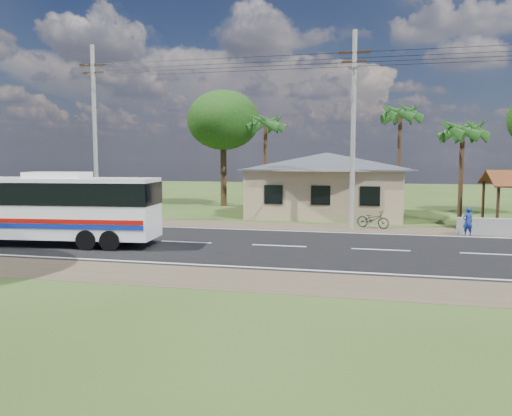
# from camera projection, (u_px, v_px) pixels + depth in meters

# --- Properties ---
(ground) EXTENTS (120.00, 120.00, 0.00)m
(ground) POSITION_uv_depth(u_px,v_px,m) (279.00, 246.00, 22.75)
(ground) COLOR #284117
(ground) RESTS_ON ground
(road) EXTENTS (120.00, 16.00, 0.03)m
(road) POSITION_uv_depth(u_px,v_px,m) (279.00, 246.00, 22.75)
(road) COLOR black
(road) RESTS_ON ground
(house) EXTENTS (12.40, 10.00, 5.00)m
(house) POSITION_uv_depth(u_px,v_px,m) (326.00, 178.00, 34.87)
(house) COLOR tan
(house) RESTS_ON ground
(utility_poles) EXTENTS (32.80, 2.22, 11.00)m
(utility_poles) POSITION_uv_depth(u_px,v_px,m) (347.00, 127.00, 27.88)
(utility_poles) COLOR #9E9E99
(utility_poles) RESTS_ON ground
(palm_near) EXTENTS (2.80, 2.80, 6.70)m
(palm_near) POSITION_uv_depth(u_px,v_px,m) (463.00, 130.00, 30.74)
(palm_near) COLOR #47301E
(palm_near) RESTS_ON ground
(palm_mid) EXTENTS (2.80, 2.80, 8.20)m
(palm_mid) POSITION_uv_depth(u_px,v_px,m) (400.00, 114.00, 35.74)
(palm_mid) COLOR #47301E
(palm_mid) RESTS_ON ground
(palm_far) EXTENTS (2.80, 2.80, 7.70)m
(palm_far) POSITION_uv_depth(u_px,v_px,m) (265.00, 123.00, 38.50)
(palm_far) COLOR #47301E
(palm_far) RESTS_ON ground
(tree_behind_house) EXTENTS (6.00, 6.00, 9.61)m
(tree_behind_house) POSITION_uv_depth(u_px,v_px,m) (223.00, 121.00, 41.29)
(tree_behind_house) COLOR #47301E
(tree_behind_house) RESTS_ON ground
(coach_bus) EXTENTS (11.05, 3.36, 3.38)m
(coach_bus) POSITION_uv_depth(u_px,v_px,m) (40.00, 203.00, 22.89)
(coach_bus) COLOR white
(coach_bus) RESTS_ON ground
(motorcycle) EXTENTS (2.05, 1.41, 1.02)m
(motorcycle) POSITION_uv_depth(u_px,v_px,m) (373.00, 219.00, 28.61)
(motorcycle) COLOR black
(motorcycle) RESTS_ON ground
(person) EXTENTS (0.64, 0.54, 1.51)m
(person) POSITION_uv_depth(u_px,v_px,m) (468.00, 222.00, 25.54)
(person) COLOR navy
(person) RESTS_ON ground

